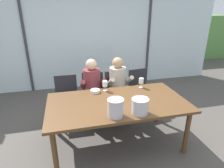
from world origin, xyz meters
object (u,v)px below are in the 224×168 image
object	(u,v)px
tasting_bowl	(95,91)
wine_glass_near_bucket	(141,81)
chair_center	(116,90)
chair_right_of_center	(140,87)
wine_glass_by_left_taster	(105,84)
chair_left_of_center	(93,92)
person_maroon_top	(93,87)
ice_bucket_primary	(140,106)
ice_bucket_secondary	(116,108)
person_beige_jumper	(119,84)
dining_table	(117,106)
chair_near_curtain	(67,95)

from	to	relation	value
tasting_bowl	wine_glass_near_bucket	world-z (taller)	wine_glass_near_bucket
chair_center	chair_right_of_center	bearing A→B (deg)	6.90
wine_glass_by_left_taster	chair_left_of_center	bearing A→B (deg)	103.65
chair_left_of_center	person_maroon_top	xyz separation A→B (m)	(-0.03, -0.16, 0.17)
person_maroon_top	tasting_bowl	size ratio (longest dim) A/B	7.67
ice_bucket_primary	tasting_bowl	bearing A→B (deg)	119.89
ice_bucket_primary	ice_bucket_secondary	world-z (taller)	ice_bucket_secondary
chair_left_of_center	person_beige_jumper	world-z (taller)	person_beige_jumper
chair_right_of_center	wine_glass_near_bucket	bearing A→B (deg)	-118.57
ice_bucket_secondary	wine_glass_near_bucket	size ratio (longest dim) A/B	1.41
ice_bucket_secondary	wine_glass_near_bucket	distance (m)	1.08
person_beige_jumper	tasting_bowl	world-z (taller)	person_beige_jumper
chair_left_of_center	chair_center	world-z (taller)	same
ice_bucket_secondary	person_beige_jumper	bearing A→B (deg)	72.16
chair_center	ice_bucket_primary	size ratio (longest dim) A/B	3.86
ice_bucket_secondary	tasting_bowl	bearing A→B (deg)	99.60
chair_right_of_center	tasting_bowl	bearing A→B (deg)	-158.46
person_beige_jumper	tasting_bowl	distance (m)	0.68
person_beige_jumper	ice_bucket_secondary	size ratio (longest dim) A/B	4.97
person_beige_jumper	wine_glass_near_bucket	world-z (taller)	person_beige_jumper
tasting_bowl	wine_glass_by_left_taster	xyz separation A→B (m)	(0.18, 0.04, 0.09)
ice_bucket_primary	person_beige_jumper	bearing A→B (deg)	87.08
person_beige_jumper	ice_bucket_primary	distance (m)	1.25
chair_center	wine_glass_near_bucket	size ratio (longest dim) A/B	5.15
tasting_bowl	dining_table	bearing A→B (deg)	-56.41
chair_left_of_center	ice_bucket_primary	bearing A→B (deg)	-66.65
ice_bucket_secondary	dining_table	bearing A→B (deg)	70.97
dining_table	chair_right_of_center	size ratio (longest dim) A/B	2.33
wine_glass_by_left_taster	tasting_bowl	bearing A→B (deg)	-168.57
chair_right_of_center	wine_glass_by_left_taster	bearing A→B (deg)	-155.36
dining_table	wine_glass_near_bucket	world-z (taller)	wine_glass_near_bucket
ice_bucket_primary	tasting_bowl	world-z (taller)	ice_bucket_primary
chair_left_of_center	wine_glass_near_bucket	size ratio (longest dim) A/B	5.15
chair_left_of_center	ice_bucket_secondary	distance (m)	1.44
chair_near_curtain	ice_bucket_primary	world-z (taller)	ice_bucket_primary
chair_near_curtain	tasting_bowl	bearing A→B (deg)	-47.08
person_maroon_top	wine_glass_by_left_taster	xyz separation A→B (m)	(0.16, -0.38, 0.18)
chair_right_of_center	wine_glass_by_left_taster	size ratio (longest dim) A/B	5.15
dining_table	ice_bucket_primary	xyz separation A→B (m)	(0.20, -0.41, 0.18)
dining_table	wine_glass_near_bucket	distance (m)	0.73
wine_glass_near_bucket	ice_bucket_secondary	bearing A→B (deg)	-129.60
dining_table	person_beige_jumper	bearing A→B (deg)	72.73
tasting_bowl	wine_glass_near_bucket	bearing A→B (deg)	1.49
chair_left_of_center	tasting_bowl	distance (m)	0.64
chair_center	wine_glass_near_bucket	distance (m)	0.71
chair_left_of_center	ice_bucket_primary	distance (m)	1.50
wine_glass_by_left_taster	dining_table	bearing A→B (deg)	-77.63
person_beige_jumper	ice_bucket_secondary	distance (m)	1.31
chair_near_curtain	person_beige_jumper	bearing A→B (deg)	-5.35
chair_center	chair_near_curtain	bearing A→B (deg)	-176.47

